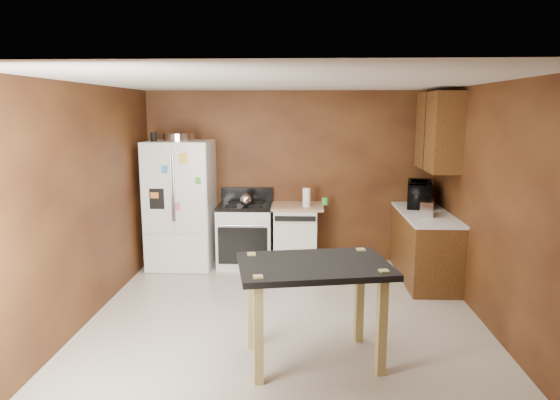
# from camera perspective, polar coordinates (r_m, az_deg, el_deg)

# --- Properties ---
(floor) EXTENTS (4.50, 4.50, 0.00)m
(floor) POSITION_cam_1_polar(r_m,az_deg,el_deg) (5.49, 0.59, -13.65)
(floor) COLOR beige
(floor) RESTS_ON ground
(ceiling) EXTENTS (4.50, 4.50, 0.00)m
(ceiling) POSITION_cam_1_polar(r_m,az_deg,el_deg) (5.03, 0.65, 13.39)
(ceiling) COLOR white
(ceiling) RESTS_ON ground
(wall_back) EXTENTS (4.20, 0.00, 4.20)m
(wall_back) POSITION_cam_1_polar(r_m,az_deg,el_deg) (7.33, 1.21, 2.63)
(wall_back) COLOR brown
(wall_back) RESTS_ON ground
(wall_front) EXTENTS (4.20, 0.00, 4.20)m
(wall_front) POSITION_cam_1_polar(r_m,az_deg,el_deg) (2.94, -0.87, -9.17)
(wall_front) COLOR brown
(wall_front) RESTS_ON ground
(wall_left) EXTENTS (0.00, 4.50, 4.50)m
(wall_left) POSITION_cam_1_polar(r_m,az_deg,el_deg) (5.59, -21.43, -0.51)
(wall_left) COLOR brown
(wall_left) RESTS_ON ground
(wall_right) EXTENTS (0.00, 4.50, 4.50)m
(wall_right) POSITION_cam_1_polar(r_m,az_deg,el_deg) (5.46, 23.21, -0.87)
(wall_right) COLOR brown
(wall_right) RESTS_ON ground
(roasting_pan) EXTENTS (0.43, 0.43, 0.11)m
(roasting_pan) POSITION_cam_1_polar(r_m,az_deg,el_deg) (7.06, -11.47, 7.05)
(roasting_pan) COLOR silver
(roasting_pan) RESTS_ON refrigerator
(pen_cup) EXTENTS (0.08, 0.08, 0.12)m
(pen_cup) POSITION_cam_1_polar(r_m,az_deg,el_deg) (7.10, -14.25, 7.02)
(pen_cup) COLOR black
(pen_cup) RESTS_ON refrigerator
(kettle) EXTENTS (0.17, 0.17, 0.17)m
(kettle) POSITION_cam_1_polar(r_m,az_deg,el_deg) (6.97, -3.96, -0.01)
(kettle) COLOR silver
(kettle) RESTS_ON gas_range
(paper_towel) EXTENTS (0.14, 0.14, 0.26)m
(paper_towel) POSITION_cam_1_polar(r_m,az_deg,el_deg) (6.98, 3.05, 0.30)
(paper_towel) COLOR white
(paper_towel) RESTS_ON dishwasher
(green_canister) EXTENTS (0.12, 0.12, 0.10)m
(green_canister) POSITION_cam_1_polar(r_m,az_deg,el_deg) (7.13, 5.15, -0.15)
(green_canister) COLOR green
(green_canister) RESTS_ON dishwasher
(toaster) EXTENTS (0.22, 0.29, 0.19)m
(toaster) POSITION_cam_1_polar(r_m,az_deg,el_deg) (6.58, 16.39, -0.92)
(toaster) COLOR silver
(toaster) RESTS_ON right_cabinets
(microwave) EXTENTS (0.51, 0.65, 0.32)m
(microwave) POSITION_cam_1_polar(r_m,az_deg,el_deg) (7.17, 15.62, 0.55)
(microwave) COLOR black
(microwave) RESTS_ON right_cabinets
(refrigerator) EXTENTS (0.90, 0.80, 1.80)m
(refrigerator) POSITION_cam_1_polar(r_m,az_deg,el_deg) (7.21, -11.28, -0.51)
(refrigerator) COLOR white
(refrigerator) RESTS_ON ground
(gas_range) EXTENTS (0.76, 0.68, 1.10)m
(gas_range) POSITION_cam_1_polar(r_m,az_deg,el_deg) (7.21, -3.98, -3.92)
(gas_range) COLOR white
(gas_range) RESTS_ON ground
(dishwasher) EXTENTS (0.78, 0.63, 0.89)m
(dishwasher) POSITION_cam_1_polar(r_m,az_deg,el_deg) (7.19, 1.77, -4.01)
(dishwasher) COLOR white
(dishwasher) RESTS_ON ground
(right_cabinets) EXTENTS (0.63, 1.58, 2.45)m
(right_cabinets) POSITION_cam_1_polar(r_m,az_deg,el_deg) (6.84, 16.64, -1.28)
(right_cabinets) COLOR brown
(right_cabinets) RESTS_ON ground
(island) EXTENTS (1.43, 1.09, 0.93)m
(island) POSITION_cam_1_polar(r_m,az_deg,el_deg) (4.43, 3.88, -8.87)
(island) COLOR black
(island) RESTS_ON ground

